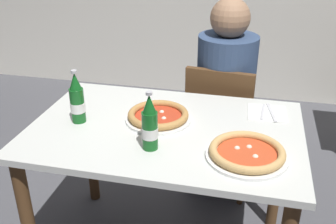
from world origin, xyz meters
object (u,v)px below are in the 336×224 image
(diner_seated, at_px, (224,104))
(pizza_margherita_near, at_px, (158,116))
(beer_bottle_center, at_px, (150,125))
(pizza_marinara_far, at_px, (247,153))
(beer_bottle_left, at_px, (77,101))
(dining_table_main, at_px, (166,149))
(napkin_with_cutlery, at_px, (267,113))
(chair_behind_table, at_px, (221,123))

(diner_seated, bearing_deg, pizza_margherita_near, -112.73)
(beer_bottle_center, bearing_deg, pizza_marinara_far, 2.49)
(beer_bottle_left, bearing_deg, beer_bottle_center, -21.79)
(dining_table_main, distance_m, pizza_marinara_far, 0.42)
(dining_table_main, distance_m, beer_bottle_left, 0.45)
(pizza_margherita_near, bearing_deg, dining_table_main, -50.49)
(dining_table_main, height_order, beer_bottle_center, beer_bottle_center)
(dining_table_main, bearing_deg, pizza_margherita_near, 129.51)
(diner_seated, xyz_separation_m, napkin_with_cutlery, (0.24, -0.42, 0.17))
(dining_table_main, bearing_deg, napkin_with_cutlery, 28.80)
(pizza_margherita_near, xyz_separation_m, beer_bottle_left, (-0.35, -0.09, 0.08))
(napkin_with_cutlery, bearing_deg, beer_bottle_center, -136.93)
(diner_seated, relative_size, pizza_marinara_far, 3.78)
(dining_table_main, bearing_deg, chair_behind_table, 72.20)
(beer_bottle_left, bearing_deg, pizza_marinara_far, -10.03)
(beer_bottle_center, bearing_deg, chair_behind_table, 74.95)
(diner_seated, distance_m, pizza_marinara_far, 0.87)
(pizza_marinara_far, xyz_separation_m, beer_bottle_left, (-0.76, 0.13, 0.08))
(beer_bottle_left, bearing_deg, diner_seated, 49.16)
(beer_bottle_left, bearing_deg, napkin_with_cutlery, 18.35)
(chair_behind_table, relative_size, napkin_with_cutlery, 4.50)
(pizza_margherita_near, distance_m, beer_bottle_left, 0.37)
(diner_seated, height_order, pizza_marinara_far, diner_seated)
(pizza_marinara_far, bearing_deg, beer_bottle_left, 169.97)
(chair_behind_table, bearing_deg, beer_bottle_center, 81.91)
(diner_seated, distance_m, beer_bottle_center, 0.92)
(pizza_marinara_far, distance_m, beer_bottle_left, 0.78)
(napkin_with_cutlery, bearing_deg, pizza_marinara_far, -100.49)
(dining_table_main, xyz_separation_m, beer_bottle_center, (-0.02, -0.19, 0.22))
(pizza_margherita_near, relative_size, pizza_marinara_far, 0.94)
(chair_behind_table, relative_size, beer_bottle_left, 3.44)
(diner_seated, relative_size, napkin_with_cutlery, 6.39)
(beer_bottle_left, relative_size, napkin_with_cutlery, 1.31)
(pizza_margherita_near, distance_m, napkin_with_cutlery, 0.52)
(beer_bottle_center, bearing_deg, dining_table_main, 84.36)
(beer_bottle_center, distance_m, napkin_with_cutlery, 0.64)
(dining_table_main, xyz_separation_m, chair_behind_table, (0.20, 0.61, -0.15))
(diner_seated, bearing_deg, dining_table_main, -107.21)
(dining_table_main, height_order, chair_behind_table, chair_behind_table)
(chair_behind_table, xyz_separation_m, beer_bottle_center, (-0.21, -0.80, 0.37))
(chair_behind_table, relative_size, pizza_margherita_near, 2.82)
(napkin_with_cutlery, bearing_deg, beer_bottle_left, -161.65)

